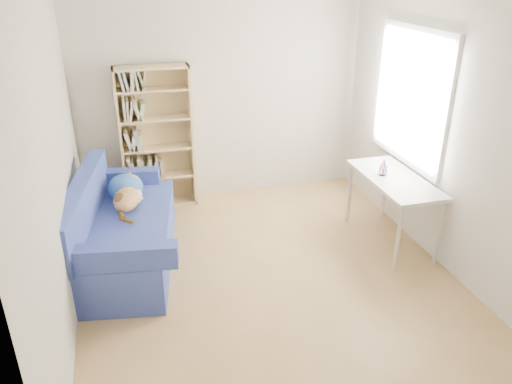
# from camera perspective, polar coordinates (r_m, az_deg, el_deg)

# --- Properties ---
(ground) EXTENTS (4.00, 4.00, 0.00)m
(ground) POSITION_cam_1_polar(r_m,az_deg,el_deg) (4.94, 1.22, -9.39)
(ground) COLOR #9F7A48
(ground) RESTS_ON ground
(room_shell) EXTENTS (3.54, 4.04, 2.62)m
(room_shell) POSITION_cam_1_polar(r_m,az_deg,el_deg) (4.30, 2.57, 9.36)
(room_shell) COLOR silver
(room_shell) RESTS_ON ground
(sofa) EXTENTS (1.16, 1.98, 0.91)m
(sofa) POSITION_cam_1_polar(r_m,az_deg,el_deg) (5.16, -15.22, -4.24)
(sofa) COLOR navy
(sofa) RESTS_ON ground
(bookshelf) EXTENTS (0.86, 0.27, 1.72)m
(bookshelf) POSITION_cam_1_polar(r_m,az_deg,el_deg) (6.10, -11.22, 5.41)
(bookshelf) COLOR tan
(bookshelf) RESTS_ON ground
(desk) EXTENTS (0.55, 1.19, 0.75)m
(desk) POSITION_cam_1_polar(r_m,az_deg,el_deg) (5.38, 15.51, 0.85)
(desk) COLOR white
(desk) RESTS_ON ground
(pen_cup) EXTENTS (0.09, 0.09, 0.17)m
(pen_cup) POSITION_cam_1_polar(r_m,az_deg,el_deg) (5.36, 14.32, 2.52)
(pen_cup) COLOR white
(pen_cup) RESTS_ON desk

